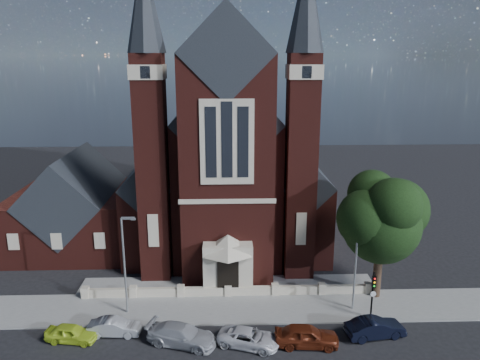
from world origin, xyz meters
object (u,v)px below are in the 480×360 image
object	(u,v)px
church	(227,160)
car_dark_red	(306,336)
street_tree	(384,221)
car_silver_a	(114,327)
car_silver_b	(182,335)
street_lamp_right	(357,257)
car_lime_van	(71,333)
street_lamp_left	(125,260)
car_navy	(375,328)
parish_hall	(76,210)
traffic_signal	(373,290)
car_white_suv	(249,338)

from	to	relation	value
church	car_dark_red	size ratio (longest dim) A/B	7.71
street_tree	car_dark_red	world-z (taller)	street_tree
street_tree	car_silver_a	bearing A→B (deg)	-167.59
car_silver_b	car_dark_red	bearing A→B (deg)	-75.04
street_lamp_right	car_silver_a	bearing A→B (deg)	-171.06
church	car_lime_van	xyz separation A→B (m)	(-11.25, -22.54, -7.56)
street_lamp_left	street_lamp_right	size ratio (longest dim) A/B	1.00
car_navy	car_lime_van	bearing A→B (deg)	79.96
car_lime_van	street_lamp_left	bearing A→B (deg)	-34.35
parish_hall	car_navy	xyz separation A→B (m)	(26.61, -17.77, -3.30)
car_lime_van	car_silver_b	size ratio (longest dim) A/B	0.74
traffic_signal	street_lamp_right	bearing A→B (deg)	120.01
street_tree	car_lime_van	world-z (taller)	street_tree
car_silver_a	car_navy	distance (m)	18.98
car_navy	car_white_suv	bearing A→B (deg)	85.33
church	street_tree	world-z (taller)	church
car_silver_b	car_white_suv	distance (m)	4.74
street_lamp_left	car_lime_van	world-z (taller)	street_lamp_left
street_tree	car_navy	distance (m)	8.54
car_silver_a	car_navy	world-z (taller)	car_navy
church	street_tree	xyz separation A→B (m)	(12.60, -17.23, -1.23)
parish_hall	car_navy	distance (m)	32.17
car_dark_red	traffic_signal	bearing A→B (deg)	-56.54
car_white_suv	car_silver_b	bearing A→B (deg)	104.47
parish_hall	car_dark_red	bearing A→B (deg)	-41.04
parish_hall	street_lamp_right	bearing A→B (deg)	-28.22
parish_hall	car_white_suv	world-z (taller)	parish_hall
car_lime_van	car_dark_red	xyz separation A→B (m)	(16.69, -1.07, 0.15)
street_tree	car_dark_red	distance (m)	11.41
church	car_navy	xyz separation A→B (m)	(10.61, -22.72, -7.47)
street_lamp_right	street_lamp_left	bearing A→B (deg)	180.00
church	street_lamp_right	bearing A→B (deg)	-61.96
church	car_navy	distance (m)	26.16
street_lamp_left	traffic_signal	xyz separation A→B (m)	(18.91, -1.57, -2.02)
street_lamp_left	car_white_suv	size ratio (longest dim) A/B	1.84
street_lamp_right	car_white_suv	size ratio (longest dim) A/B	1.84
church	car_lime_van	size ratio (longest dim) A/B	9.50
car_navy	car_silver_a	bearing A→B (deg)	77.80
traffic_signal	street_lamp_left	bearing A→B (deg)	175.24
car_silver_a	car_navy	xyz separation A→B (m)	(18.96, -0.87, 0.09)
church	car_lime_van	bearing A→B (deg)	-116.53
car_dark_red	car_navy	distance (m)	5.24
street_tree	church	bearing A→B (deg)	126.17
street_lamp_left	car_silver_b	xyz separation A→B (m)	(4.59, -4.22, -3.87)
street_tree	car_dark_red	size ratio (longest dim) A/B	2.36
street_lamp_right	traffic_signal	xyz separation A→B (m)	(0.91, -1.57, -2.02)
car_silver_a	car_navy	size ratio (longest dim) A/B	0.88
car_lime_van	car_silver_a	world-z (taller)	same
car_lime_van	car_dark_red	world-z (taller)	car_dark_red
car_silver_a	car_white_suv	distance (m)	9.90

